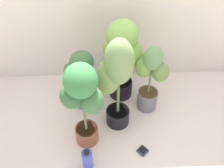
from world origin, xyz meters
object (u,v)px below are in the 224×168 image
Objects in this scene: hygrometer_box at (143,151)px; nutrient_bottle at (87,159)px; potted_plant_back_left at (81,76)px; potted_plant_front_left at (82,98)px; potted_plant_back_center at (123,53)px; potted_plant_center at (115,78)px; potted_plant_back_right at (151,78)px.

nutrient_bottle is at bearing 151.33° from hygrometer_box.
nutrient_bottle is (0.07, -0.74, -0.26)m from potted_plant_back_left.
potted_plant_front_left is at bearing 120.80° from hygrometer_box.
potted_plant_back_left is at bearing 95.95° from potted_plant_front_left.
potted_plant_back_center is 0.68m from potted_plant_front_left.
potted_plant_back_center is 7.96× the size of hygrometer_box.
hygrometer_box is at bearing -56.39° from potted_plant_center.
potted_plant_front_left is (-0.36, -0.57, 0.01)m from potted_plant_back_center.
nutrient_bottle is (-0.59, -0.65, -0.30)m from potted_plant_back_right.
potted_plant_back_right reaches higher than potted_plant_back_left.
nutrient_bottle is at bearing -132.23° from potted_plant_back_right.
potted_plant_center is at bearing -152.00° from potted_plant_back_right.
potted_plant_back_right is at bearing 47.77° from nutrient_bottle.
potted_plant_back_left is 2.86× the size of nutrient_bottle.
potted_plant_back_center is at bearing 14.55° from potted_plant_back_left.
potted_plant_back_center reaches higher than potted_plant_back_right.
potted_plant_back_left is at bearing 139.80° from potted_plant_center.
potted_plant_back_left is 0.67× the size of potted_plant_center.
potted_plant_back_center is 0.38m from potted_plant_center.
potted_plant_center is (-0.34, -0.18, 0.18)m from potted_plant_back_right.
potted_plant_back_center is 1.01× the size of potted_plant_front_left.
hygrometer_box is at bearing 13.79° from nutrient_bottle.
hygrometer_box is (0.50, -0.15, -0.55)m from potted_plant_front_left.
potted_plant_front_left is at bearing -147.93° from potted_plant_back_right.
potted_plant_back_left is 0.51m from potted_plant_front_left.
potted_plant_front_left is 0.76m from hygrometer_box.
hygrometer_box is 0.51m from nutrient_bottle.
potted_plant_back_center is at bearing 142.65° from potted_plant_back_right.
potted_plant_front_left is 7.89× the size of hygrometer_box.
potted_plant_back_left is at bearing 89.18° from hygrometer_box.
potted_plant_back_left is 0.47m from potted_plant_center.
nutrient_bottle is at bearing -86.07° from potted_plant_front_left.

